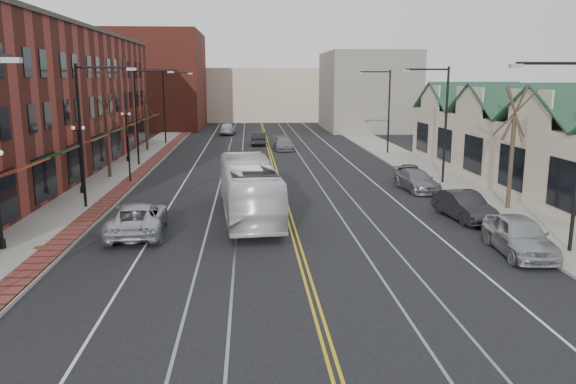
{
  "coord_description": "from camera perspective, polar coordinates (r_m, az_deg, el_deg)",
  "views": [
    {
      "loc": [
        -2.11,
        -16.08,
        7.38
      ],
      "look_at": [
        -0.27,
        10.26,
        2.0
      ],
      "focal_mm": 35.0,
      "sensor_mm": 36.0,
      "label": 1
    }
  ],
  "objects": [
    {
      "name": "lamppost_l_3",
      "position": [
        51.46,
        -16.04,
        5.3
      ],
      "size": [
        0.84,
        0.28,
        4.27
      ],
      "color": "black",
      "rests_on": "sidewalk_left"
    },
    {
      "name": "distant_car_right",
      "position": [
        58.54,
        -0.49,
        4.95
      ],
      "size": [
        2.18,
        4.79,
        1.36
      ],
      "primitive_type": "imported",
      "rotation": [
        0.0,
        0.0,
        0.06
      ],
      "color": "slate",
      "rests_on": "ground"
    },
    {
      "name": "backdrop_left",
      "position": [
        87.19,
        -13.42,
        10.96
      ],
      "size": [
        14.0,
        18.0,
        14.0
      ],
      "primitive_type": "cube",
      "color": "maroon",
      "rests_on": "ground"
    },
    {
      "name": "traffic_signal",
      "position": [
        41.27,
        -15.88,
        4.08
      ],
      "size": [
        0.18,
        0.15,
        3.8
      ],
      "color": "black",
      "rests_on": "sidewalk_left"
    },
    {
      "name": "streetlight_r_1",
      "position": [
        40.35,
        15.18,
        7.78
      ],
      "size": [
        3.33,
        0.25,
        8.0
      ],
      "color": "black",
      "rests_on": "sidewalk_right"
    },
    {
      "name": "parked_suv",
      "position": [
        27.85,
        -15.06,
        -2.61
      ],
      "size": [
        2.98,
        5.75,
        1.55
      ],
      "primitive_type": "imported",
      "rotation": [
        0.0,
        0.0,
        3.22
      ],
      "color": "#B1B2B8",
      "rests_on": "ground"
    },
    {
      "name": "building_right",
      "position": [
        41.62,
        24.98,
        3.43
      ],
      "size": [
        8.0,
        36.0,
        4.6
      ],
      "primitive_type": "cube",
      "color": "tan",
      "rests_on": "ground"
    },
    {
      "name": "distant_car_far",
      "position": [
        75.1,
        -6.15,
        6.44
      ],
      "size": [
        2.28,
        4.94,
        1.64
      ],
      "primitive_type": "imported",
      "rotation": [
        0.0,
        0.0,
        3.07
      ],
      "color": "#A9AAB1",
      "rests_on": "ground"
    },
    {
      "name": "distant_car_left",
      "position": [
        62.99,
        -2.98,
        5.44
      ],
      "size": [
        1.76,
        4.48,
        1.45
      ],
      "primitive_type": "imported",
      "rotation": [
        0.0,
        0.0,
        3.09
      ],
      "color": "black",
      "rests_on": "ground"
    },
    {
      "name": "building_left",
      "position": [
        46.31,
        -25.66,
        8.07
      ],
      "size": [
        10.0,
        50.0,
        11.0
      ],
      "primitive_type": "cube",
      "color": "maroon",
      "rests_on": "ground"
    },
    {
      "name": "streetlight_l_2",
      "position": [
        48.96,
        -14.68,
        8.39
      ],
      "size": [
        3.33,
        0.25,
        8.0
      ],
      "color": "black",
      "rests_on": "sidewalk_left"
    },
    {
      "name": "sidewalk_left",
      "position": [
        38.11,
        -18.96,
        -0.16
      ],
      "size": [
        4.0,
        120.0,
        0.15
      ],
      "primitive_type": "cube",
      "color": "gray",
      "rests_on": "ground"
    },
    {
      "name": "backdrop_right",
      "position": [
        82.88,
        8.04,
        10.11
      ],
      "size": [
        12.0,
        16.0,
        11.0
      ],
      "primitive_type": "cube",
      "color": "slate",
      "rests_on": "ground"
    },
    {
      "name": "tree_left_near",
      "position": [
        43.51,
        -17.9,
        5.87
      ],
      "size": [
        1.78,
        1.37,
        6.48
      ],
      "color": "#382B21",
      "rests_on": "sidewalk_left"
    },
    {
      "name": "sidewalk_right",
      "position": [
        39.42,
        17.05,
        0.33
      ],
      "size": [
        4.0,
        120.0,
        0.15
      ],
      "primitive_type": "cube",
      "color": "gray",
      "rests_on": "ground"
    },
    {
      "name": "manhole_far",
      "position": [
        26.73,
        -23.81,
        -5.17
      ],
      "size": [
        0.6,
        0.6,
        0.02
      ],
      "primitive_type": "cylinder",
      "color": "#592D19",
      "rests_on": "sidewalk_left"
    },
    {
      "name": "backdrop_mid",
      "position": [
        101.14,
        -2.85,
        9.88
      ],
      "size": [
        22.0,
        14.0,
        9.0
      ],
      "primitive_type": "cube",
      "color": "tan",
      "rests_on": "ground"
    },
    {
      "name": "transit_bus",
      "position": [
        30.14,
        -4.0,
        0.34
      ],
      "size": [
        3.5,
        11.32,
        3.1
      ],
      "primitive_type": "imported",
      "rotation": [
        0.0,
        0.0,
        3.22
      ],
      "color": "white",
      "rests_on": "ground"
    },
    {
      "name": "parked_car_c",
      "position": [
        38.29,
        12.93,
        1.15
      ],
      "size": [
        2.44,
        4.89,
        1.36
      ],
      "primitive_type": "imported",
      "rotation": [
        0.0,
        0.0,
        0.12
      ],
      "color": "slate",
      "rests_on": "ground"
    },
    {
      "name": "streetlight_l_3",
      "position": [
        64.74,
        -12.09,
        9.19
      ],
      "size": [
        3.33,
        0.25,
        8.0
      ],
      "color": "black",
      "rests_on": "sidewalk_left"
    },
    {
      "name": "parked_car_d",
      "position": [
        40.73,
        12.33,
        1.79
      ],
      "size": [
        2.12,
        4.19,
        1.37
      ],
      "primitive_type": "imported",
      "rotation": [
        0.0,
        0.0,
        -0.13
      ],
      "color": "black",
      "rests_on": "ground"
    },
    {
      "name": "parked_car_a",
      "position": [
        25.81,
        22.44,
        -4.09
      ],
      "size": [
        2.29,
        4.96,
        1.64
      ],
      "primitive_type": "imported",
      "rotation": [
        0.0,
        0.0,
        -0.07
      ],
      "color": "#9B9DA2",
      "rests_on": "ground"
    },
    {
      "name": "tree_left_far",
      "position": [
        59.14,
        -14.22,
        7.19
      ],
      "size": [
        1.66,
        1.28,
        6.02
      ],
      "color": "#382B21",
      "rests_on": "sidewalk_left"
    },
    {
      "name": "tree_right_mid",
      "position": [
        33.63,
        21.84,
        4.5
      ],
      "size": [
        1.9,
        1.46,
        6.93
      ],
      "color": "#382B21",
      "rests_on": "sidewalk_right"
    },
    {
      "name": "lamppost_l_2",
      "position": [
        37.98,
        -20.33,
        2.96
      ],
      "size": [
        0.84,
        0.28,
        4.27
      ],
      "color": "black",
      "rests_on": "sidewalk_left"
    },
    {
      "name": "ground",
      "position": [
        17.82,
        3.25,
        -12.97
      ],
      "size": [
        160.0,
        160.0,
        0.0
      ],
      "primitive_type": "plane",
      "color": "black",
      "rests_on": "ground"
    },
    {
      "name": "streetlight_r_2",
      "position": [
        55.7,
        9.78,
        8.93
      ],
      "size": [
        3.33,
        0.25,
        8.0
      ],
      "color": "black",
      "rests_on": "sidewalk_right"
    },
    {
      "name": "streetlight_r_0",
      "position": [
        25.81,
        26.78,
        5.05
      ],
      "size": [
        3.33,
        0.25,
        8.0
      ],
      "color": "black",
      "rests_on": "sidewalk_right"
    },
    {
      "name": "streetlight_l_1",
      "position": [
        33.38,
        -19.66,
        6.81
      ],
      "size": [
        3.33,
        0.25,
        8.0
      ],
      "color": "black",
      "rests_on": "sidewalk_left"
    },
    {
      "name": "parked_car_b",
      "position": [
        31.07,
        17.46,
        -1.35
      ],
      "size": [
        2.11,
        4.69,
        1.49
      ],
      "primitive_type": "imported",
      "rotation": [
        0.0,
        0.0,
        0.12
      ],
      "color": "black",
      "rests_on": "ground"
    }
  ]
}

